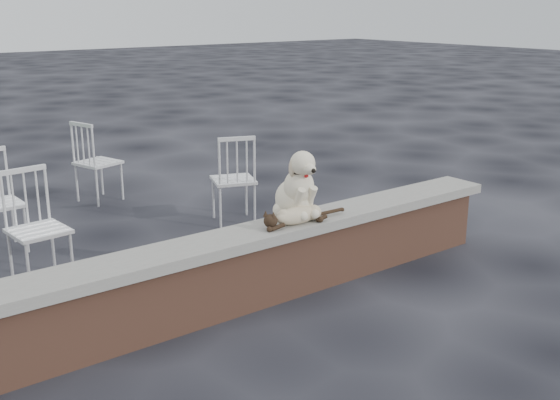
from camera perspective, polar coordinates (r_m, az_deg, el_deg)
ground at (r=4.91m, az=-8.37°, el=-10.48°), size 60.00×60.00×0.00m
brick_wall at (r=4.80m, az=-8.50°, el=-7.81°), size 6.00×0.30×0.50m
capstone at (r=4.69m, az=-8.65°, el=-4.57°), size 6.20×0.40×0.08m
dog at (r=5.22m, az=1.23°, el=1.51°), size 0.42×0.53×0.56m
cat at (r=5.12m, az=1.56°, el=-1.20°), size 0.93×0.32×0.15m
chair_e at (r=7.97m, az=-15.28°, el=3.22°), size 0.70×0.70×0.94m
chair_c at (r=6.94m, az=-4.01°, el=1.87°), size 0.72×0.72×0.94m
chair_a at (r=5.71m, az=-19.94°, el=-2.31°), size 0.61×0.61×0.94m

